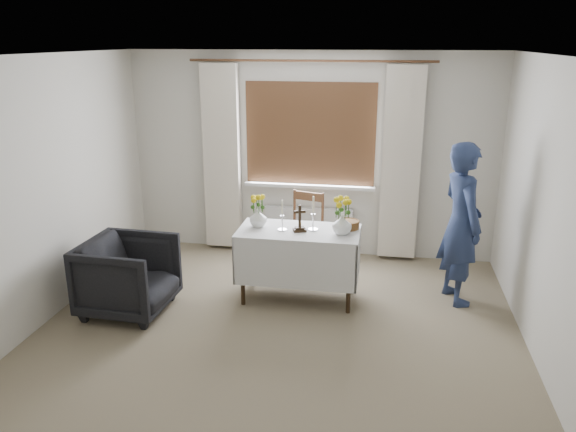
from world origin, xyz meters
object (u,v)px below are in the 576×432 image
object	(u,v)px
wooden_chair	(302,233)
wooden_cross	(300,218)
armchair	(128,276)
person	(461,224)
altar_table	(299,265)
flower_vase_left	(258,218)
flower_vase_right	(342,224)

from	to	relation	value
wooden_chair	wooden_cross	bearing A→B (deg)	-67.32
armchair	person	bearing A→B (deg)	-72.78
altar_table	flower_vase_left	size ratio (longest dim) A/B	6.55
altar_table	person	world-z (taller)	person
wooden_chair	armchair	size ratio (longest dim) A/B	1.10
wooden_chair	person	bearing A→B (deg)	-0.94
wooden_cross	person	bearing A→B (deg)	-9.98
wooden_chair	flower_vase_right	xyz separation A→B (m)	(0.52, -0.82, 0.41)
wooden_chair	person	xyz separation A→B (m)	(1.71, -0.52, 0.38)
altar_table	flower_vase_right	size ratio (longest dim) A/B	6.09
person	flower_vase_right	size ratio (longest dim) A/B	8.24
altar_table	wooden_cross	size ratio (longest dim) A/B	4.49
wooden_chair	wooden_cross	xyz separation A→B (m)	(0.10, -0.81, 0.44)
altar_table	person	xyz separation A→B (m)	(1.62, 0.27, 0.46)
flower_vase_right	flower_vase_left	bearing A→B (deg)	174.40
altar_table	wooden_chair	size ratio (longest dim) A/B	1.35
altar_table	flower_vase_right	xyz separation A→B (m)	(0.44, -0.04, 0.48)
wooden_cross	altar_table	bearing A→B (deg)	91.83
altar_table	wooden_cross	distance (m)	0.52
armchair	flower_vase_right	bearing A→B (deg)	-72.83
person	flower_vase_right	xyz separation A→B (m)	(-1.18, -0.31, 0.03)
altar_table	wooden_chair	distance (m)	0.79
altar_table	wooden_chair	world-z (taller)	wooden_chair
wooden_cross	flower_vase_right	world-z (taller)	wooden_cross
wooden_chair	flower_vase_left	distance (m)	0.91
altar_table	wooden_cross	world-z (taller)	wooden_cross
altar_table	wooden_cross	bearing A→B (deg)	-67.66
armchair	flower_vase_left	size ratio (longest dim) A/B	4.40
altar_table	flower_vase_left	bearing A→B (deg)	174.32
wooden_chair	flower_vase_left	bearing A→B (deg)	-99.51
altar_table	flower_vase_right	bearing A→B (deg)	-5.52
armchair	flower_vase_right	distance (m)	2.18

